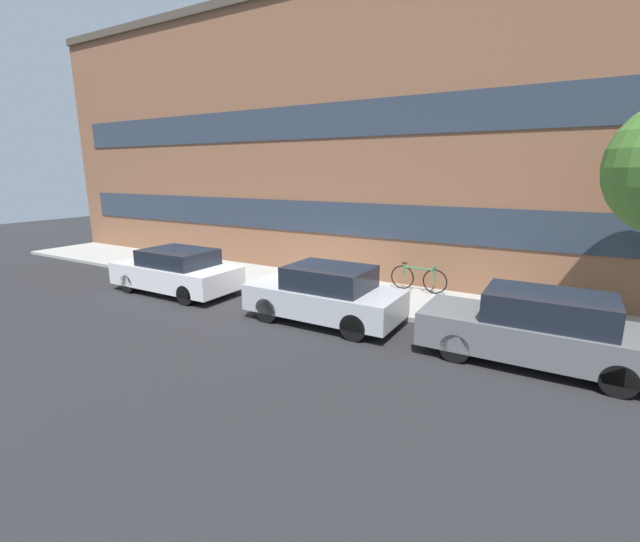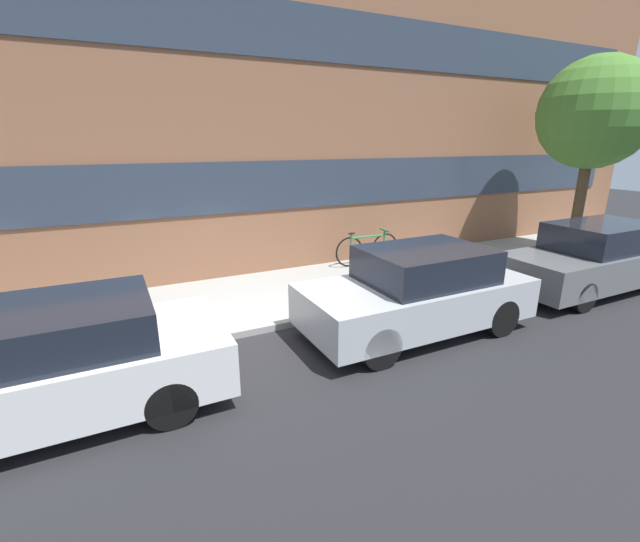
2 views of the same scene
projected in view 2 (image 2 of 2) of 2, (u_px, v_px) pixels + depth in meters
ground_plane at (277, 331)px, 7.29m from camera, size 56.00×56.00×0.00m
sidewalk_strip at (250, 300)px, 8.55m from camera, size 28.00×3.00×0.12m
rowhouse_facade at (210, 53)px, 8.81m from camera, size 28.00×1.02×9.67m
parked_car_white at (44, 365)px, 4.83m from camera, size 4.08×1.77×1.37m
parked_car_silver at (418, 292)px, 7.08m from camera, size 3.86×1.70×1.44m
parked_car_grey at (595, 258)px, 9.11m from camera, size 4.31×1.62×1.45m
bicycle at (368, 248)px, 10.67m from camera, size 1.77×0.44×0.85m
street_tree at (595, 114)px, 10.68m from camera, size 2.73×2.73×5.01m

